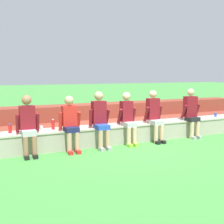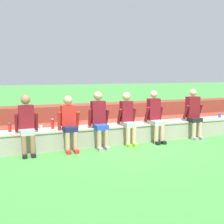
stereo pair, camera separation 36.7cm
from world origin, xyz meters
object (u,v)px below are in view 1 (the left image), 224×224
at_px(water_bottle_center_gap, 53,125).
at_px(plastic_cup_right_end, 41,128).
at_px(person_right_of_center, 128,117).
at_px(person_rightmost_edge, 191,112).
at_px(person_center, 100,118).
at_px(person_far_right, 155,115).
at_px(person_far_left, 28,124).
at_px(water_bottle_near_left, 10,129).
at_px(plastic_cup_left_end, 216,115).
at_px(person_left_of_center, 70,122).

xyz_separation_m(water_bottle_center_gap, plastic_cup_right_end, (-0.29, -0.05, -0.06)).
bearing_deg(person_right_of_center, plastic_cup_right_end, 172.57).
bearing_deg(person_rightmost_edge, person_center, 179.75).
bearing_deg(person_far_right, person_far_left, -179.88).
xyz_separation_m(person_far_left, water_bottle_near_left, (-0.36, 0.33, -0.13)).
bearing_deg(person_far_right, water_bottle_near_left, 174.90).
bearing_deg(person_rightmost_edge, water_bottle_center_gap, 174.93).
relative_size(water_bottle_center_gap, plastic_cup_right_end, 2.15).
bearing_deg(person_far_right, person_center, -179.95).
bearing_deg(person_far_left, water_bottle_center_gap, 28.27).
height_order(person_right_of_center, person_far_right, person_far_right).
height_order(water_bottle_near_left, plastic_cup_right_end, water_bottle_near_left).
bearing_deg(plastic_cup_right_end, person_far_right, -5.50).
relative_size(water_bottle_near_left, plastic_cup_left_end, 1.92).
height_order(person_far_right, person_rightmost_edge, person_rightmost_edge).
height_order(person_center, plastic_cup_left_end, person_center).
distance_m(plastic_cup_left_end, plastic_cup_right_end, 5.38).
distance_m(water_bottle_center_gap, plastic_cup_left_end, 5.09).
bearing_deg(person_far_right, plastic_cup_right_end, 174.50).
distance_m(person_left_of_center, person_right_of_center, 1.53).
distance_m(water_bottle_near_left, plastic_cup_left_end, 6.08).
bearing_deg(water_bottle_center_gap, water_bottle_near_left, -179.66).
bearing_deg(person_center, water_bottle_near_left, 171.05).
xyz_separation_m(person_far_right, plastic_cup_right_end, (-2.96, 0.28, -0.17)).
relative_size(person_far_right, person_rightmost_edge, 0.99).
xyz_separation_m(person_right_of_center, person_rightmost_edge, (2.04, -0.02, 0.03)).
distance_m(person_far_left, water_bottle_center_gap, 0.73).
height_order(person_left_of_center, water_bottle_center_gap, person_left_of_center).
bearing_deg(plastic_cup_right_end, person_right_of_center, -7.43).
xyz_separation_m(person_far_left, person_left_of_center, (0.96, -0.01, -0.02)).
relative_size(person_left_of_center, person_center, 0.94).
bearing_deg(water_bottle_center_gap, person_right_of_center, -9.99).
distance_m(person_right_of_center, plastic_cup_right_end, 2.18).
bearing_deg(person_left_of_center, person_far_right, 0.49).
bearing_deg(person_right_of_center, water_bottle_center_gap, 170.01).
xyz_separation_m(person_center, water_bottle_near_left, (-2.08, 0.33, -0.15)).
distance_m(person_far_right, plastic_cup_left_end, 2.44).
distance_m(water_bottle_center_gap, water_bottle_near_left, 0.99).
distance_m(person_far_left, person_left_of_center, 0.96).
bearing_deg(person_left_of_center, water_bottle_center_gap, 133.33).
xyz_separation_m(person_far_left, plastic_cup_right_end, (0.34, 0.29, -0.17)).
bearing_deg(person_right_of_center, plastic_cup_left_end, 4.72).
bearing_deg(person_center, water_bottle_center_gap, 163.06).
relative_size(person_left_of_center, person_rightmost_edge, 0.94).
bearing_deg(water_bottle_center_gap, person_far_left, -151.73).
bearing_deg(plastic_cup_right_end, person_center, -11.67).
xyz_separation_m(person_right_of_center, person_far_right, (0.80, -0.00, 0.01)).
height_order(person_left_of_center, person_right_of_center, person_right_of_center).
bearing_deg(plastic_cup_left_end, plastic_cup_right_end, 179.85).
distance_m(person_far_left, person_right_of_center, 2.50).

